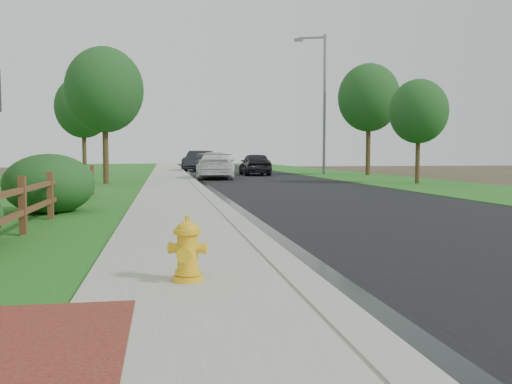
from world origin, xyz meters
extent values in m
plane|color=#3B2D20|center=(0.00, 0.00, 0.00)|extent=(120.00, 120.00, 0.00)
cube|color=black|center=(4.60, 35.00, 0.01)|extent=(8.00, 90.00, 0.02)
cube|color=gray|center=(0.40, 35.00, 0.06)|extent=(0.40, 90.00, 0.12)
cube|color=black|center=(0.75, 35.00, 0.02)|extent=(0.50, 90.00, 0.00)
cube|color=#9B9987|center=(-0.90, 35.00, 0.05)|extent=(2.20, 90.00, 0.10)
cube|color=#20601B|center=(-2.80, 35.00, 0.03)|extent=(1.60, 90.00, 0.06)
cube|color=#20601B|center=(-8.00, 35.00, 0.02)|extent=(9.00, 90.00, 0.04)
cube|color=#20601B|center=(11.50, 35.00, 0.02)|extent=(6.00, 90.00, 0.04)
cube|color=maroon|center=(-2.20, -1.00, 0.06)|extent=(1.60, 2.40, 0.11)
cube|color=#54331C|center=(-3.60, 5.20, 0.55)|extent=(0.12, 0.12, 1.10)
cube|color=#54331C|center=(-3.60, 7.60, 0.55)|extent=(0.12, 0.12, 1.10)
cube|color=#54331C|center=(-3.60, 10.00, 0.55)|extent=(0.12, 0.12, 1.10)
cube|color=#54331C|center=(-3.60, 12.40, 0.55)|extent=(0.12, 0.12, 1.10)
cube|color=#54331C|center=(-3.60, 14.80, 0.55)|extent=(0.12, 0.12, 1.10)
cube|color=#54331C|center=(-3.60, 4.00, 0.45)|extent=(0.08, 2.35, 0.10)
cube|color=#54331C|center=(-3.60, 4.00, 0.85)|extent=(0.08, 2.35, 0.10)
cube|color=#54331C|center=(-3.60, 6.40, 0.45)|extent=(0.08, 2.35, 0.10)
cube|color=#54331C|center=(-3.60, 6.40, 0.85)|extent=(0.08, 2.35, 0.10)
cube|color=#54331C|center=(-3.60, 8.80, 0.45)|extent=(0.08, 2.35, 0.10)
cube|color=#54331C|center=(-3.60, 8.80, 0.85)|extent=(0.08, 2.35, 0.10)
cube|color=#54331C|center=(-3.60, 11.20, 0.45)|extent=(0.08, 2.35, 0.10)
cube|color=#54331C|center=(-3.60, 11.20, 0.85)|extent=(0.08, 2.35, 0.10)
cube|color=#54331C|center=(-3.60, 13.60, 0.45)|extent=(0.08, 2.35, 0.10)
cube|color=#54331C|center=(-3.60, 13.60, 0.85)|extent=(0.08, 2.35, 0.10)
cylinder|color=yellow|center=(-0.87, 0.94, 0.13)|extent=(0.33, 0.33, 0.06)
cylinder|color=yellow|center=(-0.87, 0.94, 0.39)|extent=(0.22, 0.22, 0.51)
cylinder|color=yellow|center=(-0.87, 0.94, 0.20)|extent=(0.27, 0.27, 0.05)
cylinder|color=yellow|center=(-0.87, 0.94, 0.65)|extent=(0.30, 0.30, 0.05)
ellipsoid|color=yellow|center=(-0.87, 0.94, 0.67)|extent=(0.24, 0.24, 0.18)
cylinder|color=yellow|center=(-0.87, 0.94, 0.78)|extent=(0.05, 0.05, 0.07)
cylinder|color=yellow|center=(-0.91, 0.80, 0.42)|extent=(0.17, 0.15, 0.15)
cylinder|color=yellow|center=(-1.04, 0.98, 0.46)|extent=(0.15, 0.14, 0.12)
cylinder|color=yellow|center=(-0.71, 0.91, 0.46)|extent=(0.15, 0.14, 0.12)
imported|color=silver|center=(2.00, 27.46, 0.81)|extent=(2.82, 5.65, 1.58)
imported|color=black|center=(5.23, 32.53, 0.80)|extent=(1.90, 4.61, 1.56)
imported|color=black|center=(2.00, 42.39, 0.91)|extent=(3.36, 5.70, 1.77)
cylinder|color=slate|center=(10.29, 32.68, 4.99)|extent=(0.20, 0.20, 9.98)
cube|color=slate|center=(9.46, 32.98, 9.76)|extent=(1.92, 0.80, 0.13)
cube|color=slate|center=(8.52, 33.32, 9.65)|extent=(0.66, 0.44, 0.20)
ellipsoid|color=#174019|center=(-3.90, 9.05, 0.75)|extent=(2.80, 2.80, 1.50)
cylinder|color=#362416|center=(-3.90, 22.49, 2.02)|extent=(0.28, 0.28, 4.03)
ellipsoid|color=#174019|center=(-3.90, 22.49, 4.61)|extent=(3.77, 3.77, 4.15)
cylinder|color=#362416|center=(11.28, 20.10, 1.57)|extent=(0.22, 0.22, 3.14)
ellipsoid|color=#174019|center=(11.28, 20.10, 3.59)|extent=(2.87, 2.87, 3.16)
cylinder|color=#362416|center=(-6.28, 32.46, 2.01)|extent=(0.28, 0.28, 4.01)
ellipsoid|color=#174019|center=(-6.28, 32.46, 4.59)|extent=(3.70, 3.70, 4.07)
cylinder|color=#362416|center=(12.95, 30.94, 2.36)|extent=(0.32, 0.32, 4.71)
ellipsoid|color=#174019|center=(12.95, 30.94, 5.39)|extent=(4.27, 4.27, 4.69)
camera|label=1|loc=(-1.13, -4.94, 1.48)|focal=38.00mm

